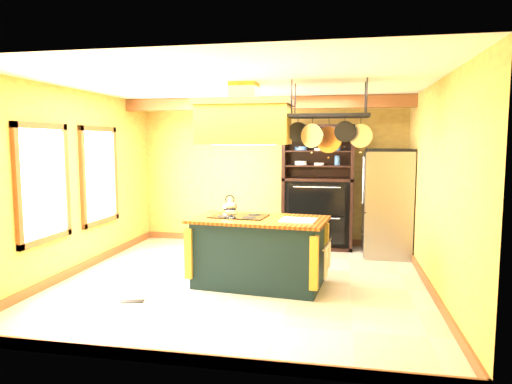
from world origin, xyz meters
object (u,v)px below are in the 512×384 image
(kitchen_island, at_px, (259,251))
(pot_rack, at_px, (329,124))
(refrigerator, at_px, (387,205))
(hutch, at_px, (318,200))
(range_hood, at_px, (244,120))

(kitchen_island, height_order, pot_rack, pot_rack)
(refrigerator, height_order, hutch, hutch)
(range_hood, height_order, hutch, range_hood)
(hutch, bearing_deg, refrigerator, -16.76)
(kitchen_island, height_order, hutch, hutch)
(kitchen_island, distance_m, hutch, 2.52)
(kitchen_island, xyz_separation_m, range_hood, (-0.20, -0.00, 1.75))
(range_hood, xyz_separation_m, refrigerator, (2.04, 2.05, -1.36))
(kitchen_island, bearing_deg, range_hood, -173.73)
(pot_rack, relative_size, hutch, 0.49)
(range_hood, bearing_deg, kitchen_island, 0.28)
(hutch, bearing_deg, pot_rack, -83.91)
(kitchen_island, distance_m, refrigerator, 2.78)
(kitchen_island, height_order, refrigerator, refrigerator)
(kitchen_island, bearing_deg, refrigerator, 54.08)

